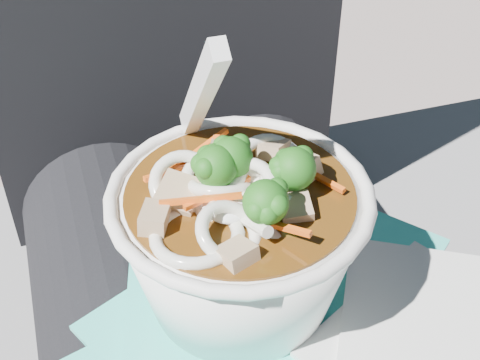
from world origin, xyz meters
name	(u,v)px	position (x,y,z in m)	size (l,w,h in m)	color
person_body	(215,261)	(0.00, 0.09, 0.54)	(0.34, 0.94, 0.98)	black
plastic_bag	(263,355)	(-0.01, -0.05, 0.59)	(0.37, 0.36, 0.01)	#2FC7B6
napkins	(443,339)	(0.11, -0.09, 0.60)	(0.19, 0.21, 0.01)	silver
udon_bowl	(240,232)	(-0.01, 0.00, 0.66)	(0.18, 0.18, 0.20)	white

